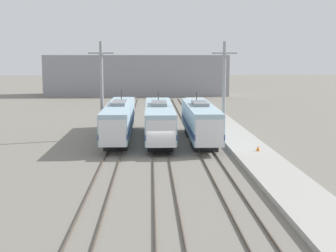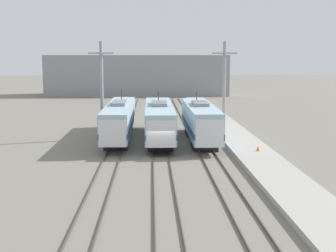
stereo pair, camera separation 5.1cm
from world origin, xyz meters
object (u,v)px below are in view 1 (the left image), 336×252
traffic_cone (258,148)px  catenary_tower_right (224,89)px  catenary_tower_left (102,89)px  locomotive_center (159,121)px  locomotive_far_left (119,120)px  locomotive_far_right (200,122)px

traffic_cone → catenary_tower_right: bearing=100.8°
catenary_tower_left → catenary_tower_right: (13.78, 0.00, 0.00)m
catenary_tower_left → locomotive_center: bearing=-12.3°
locomotive_center → catenary_tower_left: bearing=167.7°
locomotive_far_left → traffic_cone: 16.41m
locomotive_far_left → locomotive_far_right: locomotive_far_left is taller
catenary_tower_left → traffic_cone: catenary_tower_left is taller
locomotive_center → catenary_tower_right: size_ratio=1.76×
locomotive_far_left → catenary_tower_left: 4.01m
locomotive_far_right → catenary_tower_left: 11.65m
locomotive_far_left → locomotive_far_right: size_ratio=1.14×
traffic_cone → locomotive_far_right: bearing=123.5°
locomotive_far_right → catenary_tower_left: bearing=167.4°
locomotive_far_right → locomotive_center: bearing=167.0°
catenary_tower_left → catenary_tower_right: bearing=0.0°
locomotive_center → locomotive_far_right: size_ratio=1.11×
locomotive_far_left → catenary_tower_right: bearing=3.0°
catenary_tower_left → traffic_cone: (15.61, -9.58, -4.99)m
locomotive_center → catenary_tower_left: 7.41m
locomotive_center → catenary_tower_left: (-6.40, 1.40, 3.46)m
locomotive_far_left → locomotive_center: 4.53m
locomotive_center → locomotive_far_right: 4.58m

